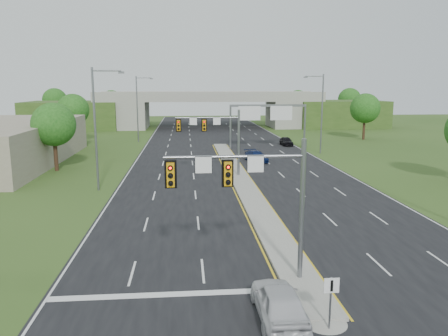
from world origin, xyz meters
The scene contains 23 objects.
ground centered at (0.00, 0.00, 0.00)m, with size 240.00×240.00×0.00m, color #314E1C.
road centered at (0.00, 35.00, 0.01)m, with size 24.00×160.00×0.02m, color black.
median centered at (0.00, 23.00, 0.10)m, with size 2.00×54.00×0.16m, color gray.
median_nose centered at (0.00, -4.00, 0.10)m, with size 2.00×2.00×0.16m, color gray.
lane_markings centered at (-0.60, 28.91, 0.02)m, with size 23.72×160.00×0.01m.
signal_mast_near centered at (-2.26, -0.07, 4.73)m, with size 6.62×0.60×7.00m.
signal_mast_far centered at (-2.26, 24.93, 4.73)m, with size 6.62×0.60×7.00m.
keep_right_sign centered at (0.00, -4.53, 1.52)m, with size 0.60×0.13×2.20m.
sign_gantry centered at (6.68, 44.92, 5.24)m, with size 11.58×0.44×6.67m.
overpass centered at (0.00, 80.00, 3.55)m, with size 80.00×14.00×8.10m.
lightpole_l_mid centered at (-13.30, 20.00, 6.10)m, with size 2.85×0.25×11.00m.
lightpole_l_far centered at (-13.30, 55.00, 6.10)m, with size 2.85×0.25×11.00m.
lightpole_r_far centered at (13.30, 40.00, 6.10)m, with size 2.85×0.25×11.00m.
tree_l_near centered at (-20.00, 30.00, 5.18)m, with size 4.80×4.80×7.60m.
tree_l_mid centered at (-24.00, 55.00, 5.51)m, with size 5.20×5.20×8.12m.
tree_r_mid centered at (26.00, 55.00, 5.51)m, with size 5.20×5.20×8.12m.
tree_back_a centered at (-38.00, 94.00, 5.84)m, with size 6.00×6.00×8.85m.
tree_back_b centered at (-24.00, 94.00, 5.51)m, with size 5.60×5.60×8.32m.
tree_back_c centered at (24.00, 94.00, 5.51)m, with size 5.60×5.60×8.32m.
tree_back_d centered at (38.00, 94.00, 5.84)m, with size 6.00×6.00×8.85m.
car_white centered at (-1.80, -3.54, 0.79)m, with size 1.81×4.49×1.53m, color silver.
car_far_b centered at (3.33, 33.97, 0.68)m, with size 1.86×4.57×1.33m, color #0B1947.
car_far_c centered at (10.56, 48.55, 0.70)m, with size 1.60×3.97×1.35m, color black.
Camera 1 is at (-5.46, -19.67, 9.41)m, focal length 35.00 mm.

